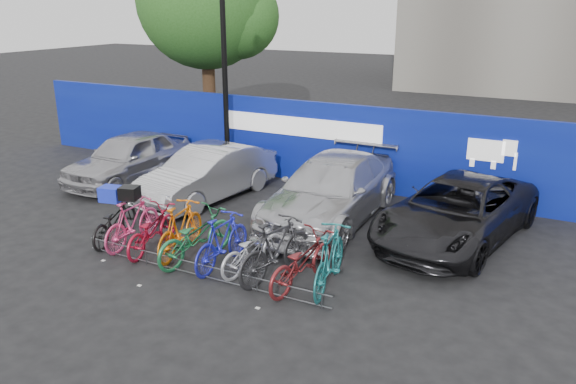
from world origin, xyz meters
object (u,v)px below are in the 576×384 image
Objects in this scene: car_3 at (457,211)px; tree at (211,3)px; car_1 at (208,174)px; bike_2 at (152,230)px; lamppost at (225,68)px; bike_0 at (114,221)px; bike_9 at (330,259)px; bike_6 at (253,249)px; bike_8 at (302,261)px; car_0 at (129,157)px; bike_5 at (222,241)px; bike_3 at (180,229)px; bike_1 at (132,222)px; car_2 at (331,190)px; bike_7 at (276,249)px; bike_4 at (196,236)px; bike_rack at (199,270)px.

tree is at bearing 160.95° from car_3.
car_1 is 3.48m from bike_2.
lamppost is 6.08m from bike_0.
bike_9 is at bearing 168.69° from bike_0.
lamppost reaches higher than bike_0.
lamppost is 3.49× the size of bike_6.
bike_0 is at bearing -5.91° from bike_9.
car_1 is 6.54m from car_3.
bike_8 is (4.44, -3.36, -0.20)m from car_1.
car_1 reaches higher than bike_9.
tree is at bearing -54.61° from bike_9.
car_0 is (-2.33, -1.78, -2.54)m from lamppost.
car_0 is 6.73m from bike_5.
bike_2 is at bearing 16.71° from bike_6.
car_1 is 3.58m from bike_3.
bike_1 is 0.95× the size of bike_3.
car_2 is 2.78× the size of bike_3.
bike_8 is at bearing 168.96° from bike_3.
bike_7 reaches higher than bike_9.
car_0 is 2.40× the size of bike_0.
car_2 is at bearing -71.69° from bike_7.
bike_0 is at bearing -68.01° from tree.
bike_2 is at bearing 12.70° from bike_4.
tree reaches higher than bike_5.
bike_7 is 1.07m from bike_9.
bike_5 is (0.65, -0.00, 0.02)m from bike_4.
bike_rack is 0.87m from bike_4.
bike_9 is (2.26, 0.16, 0.04)m from bike_5.
lamppost is at bearing 177.56° from car_3.
bike_0 is at bearing -5.48° from bike_3.
bike_2 is at bearing 2.03° from bike_5.
lamppost is 3.88m from car_0.
car_2 is at bearing -151.12° from bike_0.
bike_9 is (2.90, 0.16, 0.06)m from bike_4.
bike_2 is 0.90× the size of bike_7.
bike_2 is 0.92× the size of bike_9.
bike_1 reaches higher than bike_rack.
bike_1 is at bearing -138.44° from car_3.
tree is at bearing -68.13° from bike_3.
bike_6 is at bearing -52.90° from lamppost.
bike_8 is (1.16, -0.16, 0.05)m from bike_6.
car_3 reaches higher than bike_2.
bike_6 is at bearing -36.04° from car_1.
bike_8 is at bearing 177.78° from bike_1.
bike_8 is (8.71, -10.07, -4.56)m from tree.
bike_rack is at bearing 162.37° from bike_1.
car_2 reaches higher than car_1.
car_3 is 4.12m from bike_8.
bike_2 is at bearing -62.92° from tree.
bike_3 reaches higher than bike_5.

